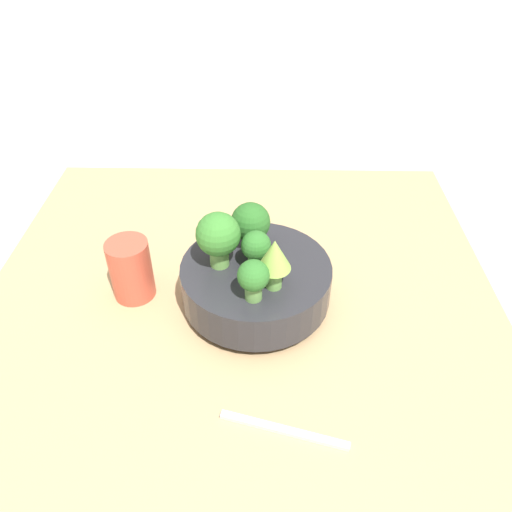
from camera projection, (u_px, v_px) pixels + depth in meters
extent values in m
plane|color=beige|center=(241.00, 307.00, 0.84)|extent=(6.00, 6.00, 0.00)
cube|color=tan|center=(241.00, 299.00, 0.83)|extent=(0.83, 0.80, 0.04)
cylinder|color=#28282D|center=(256.00, 299.00, 0.79)|extent=(0.10, 0.10, 0.01)
cylinder|color=#28282D|center=(256.00, 281.00, 0.77)|extent=(0.23, 0.23, 0.06)
cylinder|color=#6BA34C|center=(219.00, 256.00, 0.74)|extent=(0.03, 0.03, 0.03)
sphere|color=#387A2D|center=(218.00, 234.00, 0.72)|extent=(0.07, 0.07, 0.07)
cylinder|color=#7AB256|center=(251.00, 239.00, 0.78)|extent=(0.02, 0.02, 0.02)
sphere|color=#286023|center=(251.00, 222.00, 0.76)|extent=(0.06, 0.06, 0.06)
cylinder|color=#609347|center=(253.00, 291.00, 0.69)|extent=(0.02, 0.02, 0.03)
sphere|color=#2D6B28|center=(253.00, 275.00, 0.67)|extent=(0.04, 0.04, 0.04)
cylinder|color=#609347|center=(256.00, 260.00, 0.74)|extent=(0.02, 0.02, 0.02)
sphere|color=#2D6B28|center=(256.00, 245.00, 0.72)|extent=(0.04, 0.04, 0.04)
cylinder|color=#6BA34C|center=(274.00, 277.00, 0.70)|extent=(0.02, 0.02, 0.04)
cone|color=#84AD47|center=(275.00, 254.00, 0.68)|extent=(0.05, 0.05, 0.05)
cylinder|color=#C64C38|center=(131.00, 269.00, 0.78)|extent=(0.07, 0.07, 0.10)
cube|color=silver|center=(284.00, 430.00, 0.62)|extent=(0.16, 0.05, 0.01)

